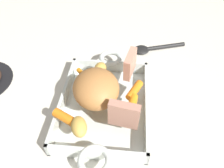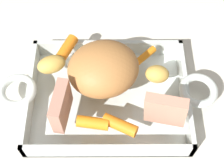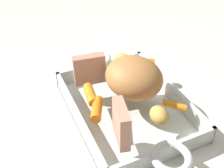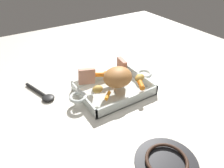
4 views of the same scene
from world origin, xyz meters
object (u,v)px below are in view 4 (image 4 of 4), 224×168
Objects in this scene: roasting_dish at (114,89)px; baby_carrot_southwest at (108,96)px; serving_spoon at (43,94)px; potato_golden_large at (140,78)px; baby_carrot_southeast at (101,75)px; potato_whole at (98,89)px; stove_burner_rear at (166,161)px; baby_carrot_long at (141,85)px; baby_carrot_center_left at (110,72)px; roast_slice_thick at (87,76)px; pork_roast at (118,77)px; roast_slice_outer at (122,66)px.

roasting_dish is 8.58× the size of baby_carrot_southwest.
potato_golden_large is at bearing 46.68° from serving_spoon.
baby_carrot_southeast is 1.13× the size of potato_golden_large.
potato_whole is 0.23× the size of stove_burner_rear.
baby_carrot_center_left is at bearing 109.86° from baby_carrot_long.
serving_spoon is (-0.19, 0.08, -0.08)m from roast_slice_thick.
serving_spoon is (-0.29, 0.15, -0.01)m from roasting_dish.
potato_golden_large is at bearing -14.47° from pork_roast.
baby_carrot_southwest is at bearing -109.36° from baby_carrot_southeast.
pork_roast is 2.91× the size of potato_whole.
pork_roast is at bearing 1.89° from potato_whole.
roasting_dish is at bearing 45.58° from serving_spoon.
potato_whole is at bearing -166.79° from roasting_dish.
serving_spoon is (-0.20, 0.17, -0.06)m from potato_whole.
baby_carrot_southeast is at bearing 166.69° from roast_slice_outer.
potato_golden_large is at bearing -74.14° from roast_slice_outer.
pork_roast is 0.11m from baby_carrot_southeast.
baby_carrot_southeast is at bearing 84.93° from stove_burner_rear.
roasting_dish is 0.08m from pork_roast.
roast_slice_thick is (-0.10, 0.07, 0.07)m from roasting_dish.
baby_carrot_center_left and baby_carrot_southeast have the same top height.
serving_spoon is at bearing 154.64° from potato_golden_large.
roasting_dish is at bearing 134.92° from baby_carrot_long.
roast_slice_thick is 0.36× the size of stove_burner_rear.
baby_carrot_long is at bearing -45.08° from roasting_dish.
potato_golden_large is at bearing -22.39° from roasting_dish.
potato_golden_large is 0.21m from potato_whole.
baby_carrot_southeast is 0.28m from serving_spoon.
roast_slice_thick is 0.24m from potato_golden_large.
serving_spoon is (-0.32, 0.07, -0.05)m from baby_carrot_center_left.
baby_carrot_southeast is at bearing 58.97° from serving_spoon.
roast_slice_outer reaches higher than roasting_dish.
roasting_dish is 0.13m from baby_carrot_long.
potato_golden_large is 0.45m from serving_spoon.
baby_carrot_long is at bearing -70.14° from baby_carrot_center_left.
pork_roast is at bearing 32.64° from baby_carrot_southwest.
potato_whole is (-0.07, -0.11, 0.01)m from baby_carrot_southeast.
roast_slice_outer reaches higher than potato_whole.
roasting_dish is 0.10m from baby_carrot_southeast.
roasting_dish is 0.42m from stove_burner_rear.
baby_carrot_long is 1.37× the size of potato_whole.
baby_carrot_southeast is at bearing 174.67° from baby_carrot_center_left.
baby_carrot_long is at bearing -19.23° from potato_whole.
roast_slice_thick is 0.09m from baby_carrot_southeast.
stove_burner_rear is (0.03, -0.39, -0.06)m from potato_whole.
roast_slice_outer reaches higher than baby_carrot_southwest.
baby_carrot_long reaches higher than baby_carrot_southwest.
roasting_dish is 6.82× the size of baby_carrot_long.
potato_whole is at bearing -178.11° from pork_roast.
roast_slice_thick reaches higher than stove_burner_rear.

